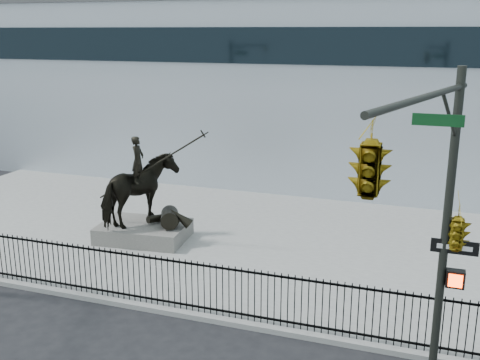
% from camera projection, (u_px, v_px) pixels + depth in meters
% --- Properties ---
extents(ground, '(120.00, 120.00, 0.00)m').
position_uv_depth(ground, '(149.00, 333.00, 14.65)').
color(ground, black).
rests_on(ground, ground).
extents(plaza, '(30.00, 12.00, 0.15)m').
position_uv_depth(plaza, '(238.00, 239.00, 21.02)').
color(plaza, gray).
rests_on(plaza, ground).
extents(building, '(44.00, 14.00, 9.00)m').
position_uv_depth(building, '(314.00, 88.00, 31.74)').
color(building, silver).
rests_on(building, ground).
extents(picket_fence, '(22.10, 0.10, 1.50)m').
position_uv_depth(picket_fence, '(169.00, 282.00, 15.56)').
color(picket_fence, black).
rests_on(picket_fence, plaza).
extents(statue_plinth, '(3.37, 2.48, 0.59)m').
position_uv_depth(statue_plinth, '(144.00, 231.00, 20.78)').
color(statue_plinth, '#524F4B').
rests_on(statue_plinth, plaza).
extents(equestrian_statue, '(4.05, 2.71, 3.45)m').
position_uv_depth(equestrian_statue, '(143.00, 192.00, 20.37)').
color(equestrian_statue, black).
rests_on(equestrian_statue, statue_plinth).
extents(traffic_signal_right, '(2.17, 6.86, 7.00)m').
position_uv_depth(traffic_signal_right, '(420.00, 201.00, 9.52)').
color(traffic_signal_right, black).
rests_on(traffic_signal_right, ground).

